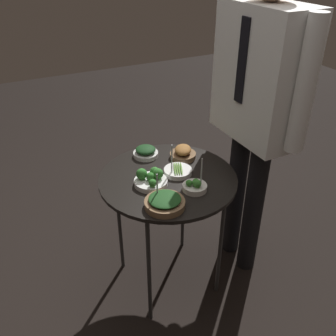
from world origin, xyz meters
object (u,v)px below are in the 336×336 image
waiter_figure (259,91)px  bowl_asparagus_front_center (178,171)px  bowl_spinach_mid_left (165,202)px  bowl_roast_front_right (183,153)px  bowl_broccoli_near_rim (151,179)px  serving_cart (168,186)px  bowl_broccoli_center (195,186)px  bowl_spinach_back_left (146,152)px

waiter_figure → bowl_asparagus_front_center: bearing=-95.3°
bowl_spinach_mid_left → waiter_figure: (-0.17, 0.58, 0.34)m
bowl_roast_front_right → bowl_broccoli_near_rim: bearing=-59.2°
bowl_asparagus_front_center → bowl_roast_front_right: bearing=142.4°
bowl_broccoli_near_rim → bowl_roast_front_right: bearing=120.8°
bowl_asparagus_front_center → bowl_spinach_mid_left: 0.27m
serving_cart → bowl_broccoli_center: size_ratio=4.39×
serving_cart → bowl_asparagus_front_center: 0.09m
bowl_roast_front_right → bowl_asparagus_front_center: size_ratio=0.82×
bowl_spinach_mid_left → bowl_spinach_back_left: bearing=166.8°
bowl_broccoli_near_rim → bowl_spinach_mid_left: size_ratio=0.89×
bowl_broccoli_center → bowl_broccoli_near_rim: 0.21m
bowl_broccoli_center → bowl_spinach_back_left: size_ratio=1.21×
bowl_broccoli_near_rim → waiter_figure: size_ratio=0.09×
bowl_spinach_back_left → bowl_roast_front_right: size_ratio=0.94×
bowl_spinach_mid_left → bowl_broccoli_near_rim: bearing=174.2°
bowl_asparagus_front_center → bowl_spinach_back_left: bearing=-162.4°
bowl_spinach_back_left → bowl_spinach_mid_left: (0.43, -0.10, -0.00)m
bowl_spinach_back_left → waiter_figure: waiter_figure is taller
bowl_broccoli_near_rim → bowl_spinach_mid_left: (0.18, -0.02, -0.00)m
bowl_spinach_back_left → bowl_spinach_mid_left: bearing=-13.2°
bowl_asparagus_front_center → waiter_figure: waiter_figure is taller
bowl_broccoli_near_rim → bowl_asparagus_front_center: bowl_asparagus_front_center is taller
serving_cart → bowl_roast_front_right: bowl_roast_front_right is taller
bowl_spinach_back_left → waiter_figure: size_ratio=0.08×
bowl_roast_front_right → waiter_figure: size_ratio=0.08×
bowl_roast_front_right → bowl_asparagus_front_center: bearing=-37.6°
bowl_broccoli_near_rim → bowl_spinach_back_left: bearing=161.6°
bowl_broccoli_near_rim → bowl_spinach_mid_left: 0.18m
bowl_roast_front_right → bowl_spinach_back_left: bearing=-121.1°
bowl_spinach_back_left → waiter_figure: bearing=61.2°
bowl_spinach_back_left → bowl_asparagus_front_center: 0.24m
serving_cart → bowl_broccoli_near_rim: bowl_broccoli_near_rim is taller
bowl_roast_front_right → bowl_asparagus_front_center: 0.16m
serving_cart → bowl_asparagus_front_center: (-0.01, 0.06, 0.06)m
serving_cart → bowl_roast_front_right: size_ratio=4.99×
bowl_broccoli_near_rim → bowl_asparagus_front_center: (-0.03, 0.15, -0.01)m
bowl_roast_front_right → bowl_broccoli_center: bearing=-18.1°
serving_cart → bowl_broccoli_center: 0.18m
bowl_spinach_mid_left → waiter_figure: 0.69m
serving_cart → bowl_broccoli_near_rim: bearing=-79.5°
bowl_broccoli_center → serving_cart: bearing=-158.9°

